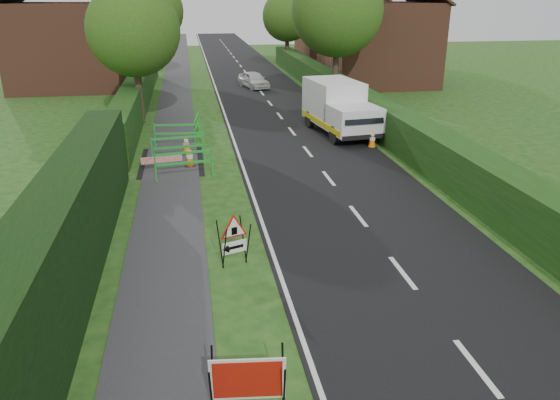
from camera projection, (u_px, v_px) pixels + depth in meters
ground at (307, 305)px, 11.48m from camera, size 120.00×120.00×0.00m
road_surface at (246, 73)px, 44.10m from camera, size 6.00×90.00×0.02m
footpath at (177, 75)px, 43.25m from camera, size 2.00×90.00×0.02m
hedge_west_near at (59, 328)px, 10.71m from camera, size 1.10×18.00×2.50m
hedge_west_far at (140, 108)px, 30.97m from camera, size 1.00×24.00×1.80m
hedge_east at (367, 124)px, 27.22m from camera, size 1.20×50.00×1.50m
house_west at (68, 44)px, 36.53m from camera, size 7.50×7.40×7.88m
house_east_a at (378, 42)px, 37.93m from camera, size 7.50×7.40×7.88m
house_east_b at (338, 29)px, 50.98m from camera, size 7.50×7.40×7.88m
tree_nw at (133, 30)px, 25.75m from camera, size 4.40×4.40×6.70m
tree_ne at (337, 10)px, 30.88m from camera, size 5.20×5.20×7.79m
tree_fw at (151, 11)px, 40.36m from camera, size 4.80×4.80×7.24m
tree_fe at (287, 16)px, 45.96m from camera, size 4.20×4.20×6.33m
red_rect_sign at (248, 380)px, 8.41m from camera, size 1.22×0.82×0.99m
triangle_sign at (233, 237)px, 12.83m from camera, size 0.98×0.98×1.13m
works_van at (339, 107)px, 25.01m from camera, size 2.63×5.34×2.34m
traffic_cone_0 at (372, 138)px, 22.96m from camera, size 0.38×0.38×0.79m
traffic_cone_1 at (357, 126)px, 25.14m from camera, size 0.38×0.38×0.79m
traffic_cone_2 at (334, 122)px, 25.88m from camera, size 0.38×0.38×0.79m
traffic_cone_3 at (190, 156)px, 20.49m from camera, size 0.38×0.38×0.79m
traffic_cone_4 at (186, 145)px, 22.02m from camera, size 0.38×0.38×0.79m
ped_barrier_0 at (184, 161)px, 19.11m from camera, size 2.09×0.70×1.00m
ped_barrier_1 at (178, 145)px, 21.07m from camera, size 2.09×0.61×1.00m
ped_barrier_2 at (178, 132)px, 23.09m from camera, size 2.09×0.56×1.00m
ped_barrier_3 at (197, 125)px, 24.31m from camera, size 0.58×2.09×1.00m
redwhite_plank at (163, 171)px, 20.08m from camera, size 1.48×0.32×0.25m
hatchback_car at (254, 80)px, 37.22m from camera, size 2.13×3.44×1.09m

